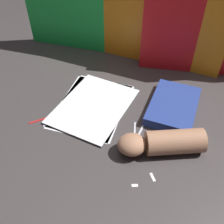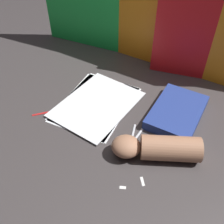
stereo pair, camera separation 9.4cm
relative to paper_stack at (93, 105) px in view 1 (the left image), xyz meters
The scene contains 10 objects.
ground_plane 0.11m from the paper_stack, 39.39° to the right, with size 6.00×6.00×0.00m, color #3D3838.
backdrop_panel_center 0.48m from the paper_stack, 78.35° to the left, with size 0.73×0.05×0.50m.
backdrop_panel_right 0.58m from the paper_stack, 46.70° to the left, with size 0.58×0.13×0.39m.
paper_stack is the anchor object (origin of this frame).
book_closed 0.32m from the paper_stack, 17.13° to the left, with size 0.18×0.26×0.04m.
scissors 0.25m from the paper_stack, 31.81° to the right, with size 0.07×0.16×0.01m.
hand_forearm 0.33m from the paper_stack, 21.49° to the right, with size 0.30×0.20×0.08m.
paper_scrap_near 0.39m from the paper_stack, 37.11° to the right, with size 0.03×0.03×0.00m.
paper_scrap_mid 0.39m from the paper_stack, 46.68° to the right, with size 0.02×0.02×0.00m.
pen 0.19m from the paper_stack, 136.99° to the right, with size 0.10×0.10×0.01m.
Camera 1 is at (0.27, -0.63, 0.71)m, focal length 42.00 mm.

